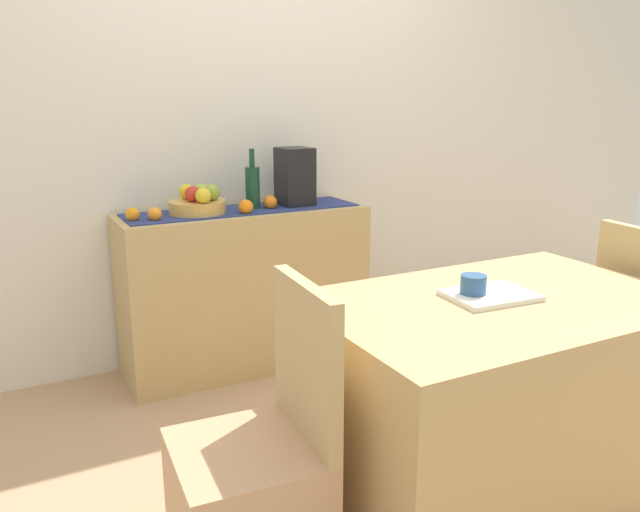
% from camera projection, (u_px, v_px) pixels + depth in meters
% --- Properties ---
extents(ground_plane, '(6.40, 6.40, 0.02)m').
position_uv_depth(ground_plane, '(366.00, 437.00, 2.66)').
color(ground_plane, tan).
rests_on(ground_plane, ground).
extents(room_wall_rear, '(6.40, 0.06, 2.70)m').
position_uv_depth(room_wall_rear, '(253.00, 103.00, 3.34)').
color(room_wall_rear, silver).
rests_on(room_wall_rear, ground).
extents(sideboard_console, '(1.25, 0.42, 0.83)m').
position_uv_depth(sideboard_console, '(245.00, 289.00, 3.27)').
color(sideboard_console, tan).
rests_on(sideboard_console, ground).
extents(table_runner, '(1.17, 0.32, 0.01)m').
position_uv_depth(table_runner, '(243.00, 210.00, 3.16)').
color(table_runner, navy).
rests_on(table_runner, sideboard_console).
extents(fruit_bowl, '(0.27, 0.27, 0.06)m').
position_uv_depth(fruit_bowl, '(197.00, 207.00, 3.05)').
color(fruit_bowl, gold).
rests_on(fruit_bowl, table_runner).
extents(apple_center, '(0.08, 0.08, 0.08)m').
position_uv_depth(apple_center, '(193.00, 194.00, 3.00)').
color(apple_center, red).
rests_on(apple_center, fruit_bowl).
extents(apple_left, '(0.08, 0.08, 0.08)m').
position_uv_depth(apple_left, '(201.00, 191.00, 3.08)').
color(apple_left, '#9AB43E').
rests_on(apple_left, fruit_bowl).
extents(apple_right, '(0.08, 0.08, 0.08)m').
position_uv_depth(apple_right, '(212.00, 192.00, 3.04)').
color(apple_right, olive).
rests_on(apple_right, fruit_bowl).
extents(apple_rear, '(0.07, 0.07, 0.07)m').
position_uv_depth(apple_rear, '(186.00, 192.00, 3.08)').
color(apple_rear, gold).
rests_on(apple_rear, fruit_bowl).
extents(apple_upper, '(0.07, 0.07, 0.07)m').
position_uv_depth(apple_upper, '(203.00, 196.00, 2.96)').
color(apple_upper, gold).
rests_on(apple_upper, fruit_bowl).
extents(wine_bottle, '(0.07, 0.07, 0.30)m').
position_uv_depth(wine_bottle, '(253.00, 187.00, 3.16)').
color(wine_bottle, '#143D27').
rests_on(wine_bottle, sideboard_console).
extents(coffee_maker, '(0.16, 0.18, 0.30)m').
position_uv_depth(coffee_maker, '(295.00, 177.00, 3.26)').
color(coffee_maker, black).
rests_on(coffee_maker, sideboard_console).
extents(orange_loose_near_bowl, '(0.06, 0.06, 0.06)m').
position_uv_depth(orange_loose_near_bowl, '(133.00, 214.00, 2.88)').
color(orange_loose_near_bowl, orange).
rests_on(orange_loose_near_bowl, sideboard_console).
extents(orange_loose_far, '(0.07, 0.07, 0.07)m').
position_uv_depth(orange_loose_far, '(246.00, 207.00, 3.05)').
color(orange_loose_far, orange).
rests_on(orange_loose_far, sideboard_console).
extents(orange_loose_mid, '(0.06, 0.06, 0.06)m').
position_uv_depth(orange_loose_mid, '(155.00, 214.00, 2.88)').
color(orange_loose_mid, orange).
rests_on(orange_loose_mid, sideboard_console).
extents(orange_loose_end, '(0.07, 0.07, 0.07)m').
position_uv_depth(orange_loose_end, '(270.00, 202.00, 3.19)').
color(orange_loose_end, orange).
rests_on(orange_loose_end, sideboard_console).
extents(dining_table, '(1.25, 0.80, 0.74)m').
position_uv_depth(dining_table, '(494.00, 401.00, 2.16)').
color(dining_table, tan).
rests_on(dining_table, ground).
extents(open_book, '(0.29, 0.23, 0.02)m').
position_uv_depth(open_book, '(490.00, 295.00, 2.08)').
color(open_book, white).
rests_on(open_book, dining_table).
extents(coffee_cup, '(0.08, 0.08, 0.08)m').
position_uv_depth(coffee_cup, '(473.00, 287.00, 2.06)').
color(coffee_cup, '#2C5486').
rests_on(coffee_cup, dining_table).
extents(chair_near_window, '(0.43, 0.43, 0.90)m').
position_uv_depth(chair_near_window, '(254.00, 504.00, 1.79)').
color(chair_near_window, tan).
rests_on(chair_near_window, ground).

